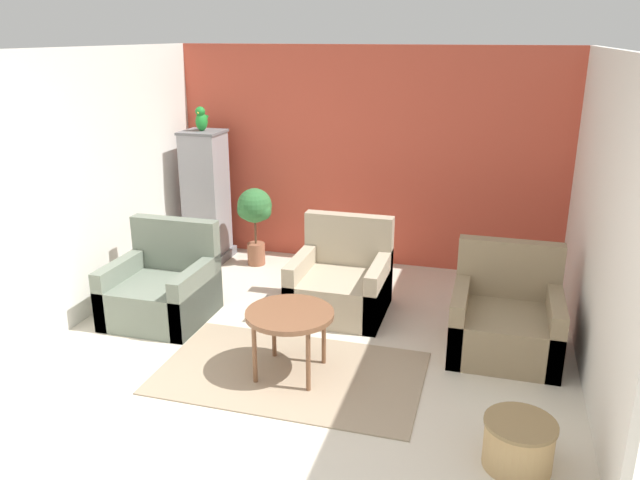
{
  "coord_description": "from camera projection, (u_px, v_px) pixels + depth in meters",
  "views": [
    {
      "loc": [
        1.42,
        -3.06,
        2.57
      ],
      "look_at": [
        0.0,
        1.88,
        0.86
      ],
      "focal_mm": 35.0,
      "sensor_mm": 36.0,
      "label": 1
    }
  ],
  "objects": [
    {
      "name": "birdcage",
      "position": [
        206.0,
        198.0,
        7.26
      ],
      "size": [
        0.5,
        0.5,
        1.52
      ],
      "color": "slate",
      "rests_on": "ground_plane"
    },
    {
      "name": "wall_back_accent",
      "position": [
        367.0,
        158.0,
        7.04
      ],
      "size": [
        4.51,
        0.06,
        2.45
      ],
      "color": "#C64C38",
      "rests_on": "ground_plane"
    },
    {
      "name": "wall_right",
      "position": [
        602.0,
        220.0,
        4.71
      ],
      "size": [
        0.06,
        3.76,
        2.45
      ],
      "color": "silver",
      "rests_on": "ground_plane"
    },
    {
      "name": "parrot",
      "position": [
        202.0,
        119.0,
        6.98
      ],
      "size": [
        0.13,
        0.23,
        0.28
      ],
      "color": "#1E842D",
      "rests_on": "birdcage"
    },
    {
      "name": "potted_plant",
      "position": [
        255.0,
        212.0,
        7.09
      ],
      "size": [
        0.43,
        0.39,
        0.91
      ],
      "color": "brown",
      "rests_on": "ground_plane"
    },
    {
      "name": "ground_plane",
      "position": [
        238.0,
        457.0,
        3.97
      ],
      "size": [
        20.0,
        20.0,
        0.0
      ],
      "primitive_type": "plane",
      "color": "beige",
      "rests_on": "ground"
    },
    {
      "name": "coffee_table",
      "position": [
        290.0,
        318.0,
        4.8
      ],
      "size": [
        0.69,
        0.69,
        0.54
      ],
      "color": "brown",
      "rests_on": "ground_plane"
    },
    {
      "name": "armchair_left",
      "position": [
        163.0,
        290.0,
        5.86
      ],
      "size": [
        0.88,
        0.85,
        0.89
      ],
      "color": "slate",
      "rests_on": "ground_plane"
    },
    {
      "name": "wall_left",
      "position": [
        94.0,
        182.0,
        5.88
      ],
      "size": [
        0.06,
        3.76,
        2.45
      ],
      "color": "silver",
      "rests_on": "ground_plane"
    },
    {
      "name": "armchair_middle",
      "position": [
        341.0,
        284.0,
        5.99
      ],
      "size": [
        0.88,
        0.85,
        0.89
      ],
      "color": "tan",
      "rests_on": "ground_plane"
    },
    {
      "name": "wicker_basket",
      "position": [
        519.0,
        442.0,
        3.84
      ],
      "size": [
        0.44,
        0.44,
        0.32
      ],
      "color": "tan",
      "rests_on": "ground_plane"
    },
    {
      "name": "area_rug",
      "position": [
        291.0,
        372.0,
        4.95
      ],
      "size": [
        2.07,
        1.24,
        0.01
      ],
      "color": "gray",
      "rests_on": "ground_plane"
    },
    {
      "name": "armchair_right",
      "position": [
        505.0,
        321.0,
        5.22
      ],
      "size": [
        0.88,
        0.85,
        0.89
      ],
      "color": "#8E7A5B",
      "rests_on": "ground_plane"
    }
  ]
}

